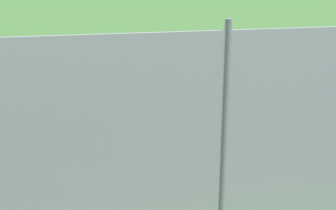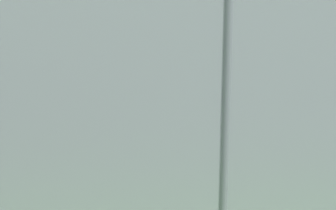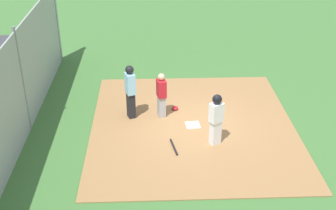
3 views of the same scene
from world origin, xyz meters
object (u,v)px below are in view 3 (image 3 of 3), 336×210
object	(u,v)px
catcher	(161,95)
baseball_bat	(174,147)
catcher_mask	(175,108)
umpire	(130,90)
runner	(216,116)
home_plate	(193,125)

from	to	relation	value
catcher	baseball_bat	world-z (taller)	catcher
catcher_mask	umpire	bearing A→B (deg)	-73.90
runner	catcher_mask	distance (m)	2.53
home_plate	baseball_bat	world-z (taller)	baseball_bat
home_plate	catcher	distance (m)	1.41
home_plate	catcher_mask	xyz separation A→B (m)	(-1.05, -0.51, 0.05)
umpire	home_plate	bearing A→B (deg)	-37.52
catcher_mask	catcher	bearing A→B (deg)	-49.82
catcher	umpire	world-z (taller)	umpire
umpire	baseball_bat	bearing A→B (deg)	-75.44
catcher	home_plate	bearing A→B (deg)	-47.80
home_plate	catcher_mask	world-z (taller)	catcher_mask
home_plate	catcher_mask	size ratio (longest dim) A/B	1.83
baseball_bat	home_plate	bearing A→B (deg)	141.87
runner	baseball_bat	distance (m)	1.52
umpire	catcher_mask	world-z (taller)	umpire
home_plate	umpire	xyz separation A→B (m)	(-0.63, -1.96, 0.95)
catcher	baseball_bat	size ratio (longest dim) A/B	1.83
runner	baseball_bat	size ratio (longest dim) A/B	1.94
baseball_bat	catcher_mask	bearing A→B (deg)	165.61
home_plate	baseball_bat	bearing A→B (deg)	-27.63
catcher	catcher_mask	size ratio (longest dim) A/B	6.30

